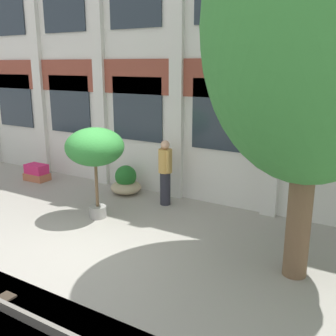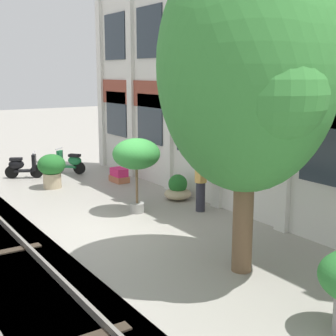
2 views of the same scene
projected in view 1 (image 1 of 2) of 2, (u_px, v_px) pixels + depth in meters
name	position (u px, v px, depth m)	size (l,w,h in m)	color
ground_plane	(97.00, 240.00, 7.87)	(80.00, 80.00, 0.00)	#9E998E
apartment_facade	(183.00, 58.00, 9.78)	(15.32, 0.64, 7.12)	silver
broadleaf_tree	(316.00, 33.00, 5.61)	(3.50, 3.33, 6.28)	brown
potted_plant_square_trough	(37.00, 173.00, 11.89)	(0.75, 0.48, 0.50)	#B76647
potted_plant_wide_bowl	(126.00, 182.00, 10.65)	(0.83, 0.83, 0.78)	tan
potted_plant_tall_urn	(95.00, 149.00, 8.64)	(1.30, 1.30, 2.08)	gray
resident_by_doorway	(165.00, 171.00, 9.67)	(0.42, 0.38, 1.64)	#282833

